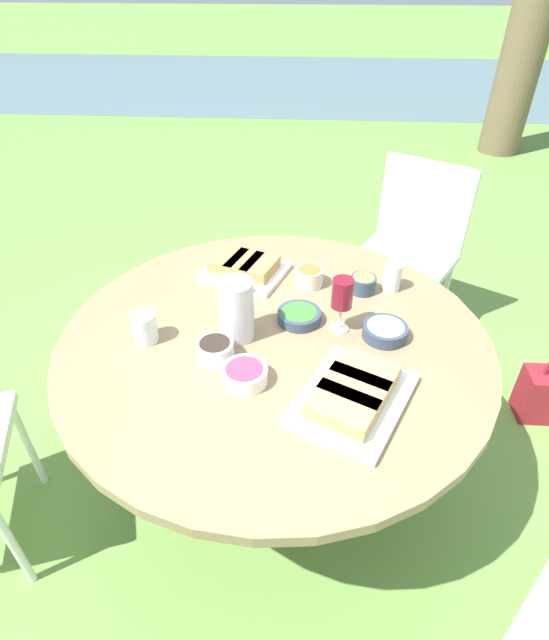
{
  "coord_description": "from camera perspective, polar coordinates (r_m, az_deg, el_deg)",
  "views": [
    {
      "loc": [
        0.08,
        -1.22,
        1.68
      ],
      "look_at": [
        0.0,
        0.0,
        0.76
      ],
      "focal_mm": 28.0,
      "sensor_mm": 36.0,
      "label": 1
    }
  ],
  "objects": [
    {
      "name": "bowl_olives",
      "position": [
        1.47,
        -6.79,
        -3.39
      ],
      "size": [
        0.11,
        0.11,
        0.06
      ],
      "color": "white",
      "rests_on": "dining_table"
    },
    {
      "name": "bowl_roasted_veg",
      "position": [
        1.78,
        4.0,
        5.04
      ],
      "size": [
        0.1,
        0.1,
        0.06
      ],
      "color": "beige",
      "rests_on": "dining_table"
    },
    {
      "name": "bowl_fries",
      "position": [
        1.77,
        10.09,
        4.16
      ],
      "size": [
        0.09,
        0.09,
        0.06
      ],
      "color": "#334256",
      "rests_on": "dining_table"
    },
    {
      "name": "dining_table",
      "position": [
        1.62,
        0.0,
        -4.41
      ],
      "size": [
        1.34,
        1.34,
        0.7
      ],
      "color": "#4C4C51",
      "rests_on": "ground_plane"
    },
    {
      "name": "river_strip",
      "position": [
        8.57,
        3.55,
        25.59
      ],
      "size": [
        40.0,
        4.25,
        0.01
      ],
      "color": "slate",
      "rests_on": "ground_plane"
    },
    {
      "name": "water_pitcher",
      "position": [
        1.5,
        -4.36,
        1.18
      ],
      "size": [
        0.11,
        0.11,
        0.2
      ],
      "color": "silver",
      "rests_on": "dining_table"
    },
    {
      "name": "cup_water_far",
      "position": [
        1.8,
        13.29,
        4.83
      ],
      "size": [
        0.06,
        0.06,
        0.1
      ],
      "color": "silver",
      "rests_on": "dining_table"
    },
    {
      "name": "wine_glass",
      "position": [
        1.52,
        7.75,
        2.81
      ],
      "size": [
        0.07,
        0.07,
        0.18
      ],
      "color": "silver",
      "rests_on": "dining_table"
    },
    {
      "name": "platter_bread_main",
      "position": [
        1.34,
        9.01,
        -8.34
      ],
      "size": [
        0.38,
        0.42,
        0.07
      ],
      "color": "white",
      "rests_on": "dining_table"
    },
    {
      "name": "bowl_dip_cream",
      "position": [
        1.58,
        12.52,
        -1.21
      ],
      "size": [
        0.14,
        0.14,
        0.04
      ],
      "color": "#334256",
      "rests_on": "dining_table"
    },
    {
      "name": "ground_plane",
      "position": [
        2.07,
        0.0,
        -17.07
      ],
      "size": [
        40.0,
        40.0,
        0.0
      ],
      "primitive_type": "plane",
      "color": "#668E42"
    },
    {
      "name": "chair_near_right",
      "position": [
        2.54,
        15.26,
        8.6
      ],
      "size": [
        0.59,
        0.59,
        0.89
      ],
      "color": "white",
      "rests_on": "ground_plane"
    },
    {
      "name": "bowl_salad",
      "position": [
        1.61,
        2.83,
        0.51
      ],
      "size": [
        0.14,
        0.14,
        0.04
      ],
      "color": "#334256",
      "rests_on": "dining_table"
    },
    {
      "name": "bowl_dip_red",
      "position": [
        1.39,
        -3.44,
        -6.2
      ],
      "size": [
        0.13,
        0.13,
        0.05
      ],
      "color": "white",
      "rests_on": "dining_table"
    },
    {
      "name": "platter_charcuterie",
      "position": [
        1.85,
        -3.48,
        6.04
      ],
      "size": [
        0.35,
        0.32,
        0.06
      ],
      "color": "white",
      "rests_on": "dining_table"
    },
    {
      "name": "cup_water_near",
      "position": [
        1.57,
        -14.64,
        -0.86
      ],
      "size": [
        0.08,
        0.08,
        0.09
      ],
      "color": "silver",
      "rests_on": "dining_table"
    }
  ]
}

